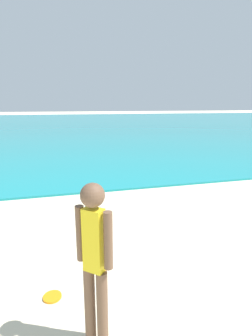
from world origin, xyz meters
The scene contains 3 objects.
water centered at (0.00, 41.93, 0.03)m, with size 160.00×60.00×0.06m, color teal.
person_standing centered at (-1.84, 7.15, 0.99)m, with size 0.32×0.30×1.75m.
frisbee centered at (-2.30, 7.94, 0.01)m, with size 0.24×0.24×0.03m, color orange.
Camera 1 is at (-2.14, 4.86, 2.44)m, focal length 28.25 mm.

